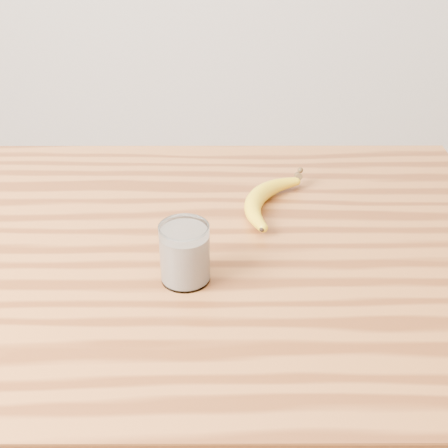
{
  "coord_description": "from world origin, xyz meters",
  "views": [
    {
      "loc": [
        0.11,
        -0.87,
        1.48
      ],
      "look_at": [
        0.11,
        0.02,
        0.93
      ],
      "focal_mm": 50.0,
      "sensor_mm": 36.0,
      "label": 1
    }
  ],
  "objects": [
    {
      "name": "smoothie_glass",
      "position": [
        0.05,
        -0.09,
        0.95
      ],
      "size": [
        0.08,
        0.08,
        0.1
      ],
      "color": "white",
      "rests_on": "table"
    },
    {
      "name": "banana",
      "position": [
        0.17,
        0.13,
        0.92
      ],
      "size": [
        0.2,
        0.29,
        0.03
      ],
      "primitive_type": null,
      "rotation": [
        0.0,
        0.0,
        -0.41
      ],
      "color": "gold",
      "rests_on": "table"
    },
    {
      "name": "table",
      "position": [
        0.0,
        0.0,
        0.77
      ],
      "size": [
        1.2,
        0.8,
        0.9
      ],
      "color": "brown",
      "rests_on": "ground"
    }
  ]
}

